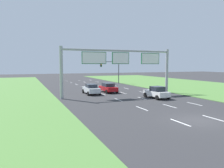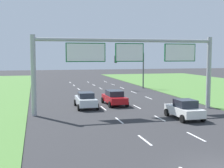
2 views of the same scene
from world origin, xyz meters
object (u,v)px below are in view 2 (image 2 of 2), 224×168
(car_lead_silver, at_px, (86,100))
(car_near_red, at_px, (114,98))
(sign_gantry, at_px, (129,58))
(traffic_light_mast, at_px, (132,64))
(car_mid_lane, at_px, (184,109))

(car_lead_silver, bearing_deg, car_near_red, 19.09)
(sign_gantry, xyz_separation_m, traffic_light_mast, (6.26, 18.93, -1.09))
(sign_gantry, distance_m, traffic_light_mast, 19.97)
(car_lead_silver, height_order, car_mid_lane, car_mid_lane)
(car_lead_silver, relative_size, car_mid_lane, 1.08)
(car_near_red, height_order, car_mid_lane, car_mid_lane)
(car_lead_silver, xyz_separation_m, car_mid_lane, (7.05, -7.33, 0.01))
(car_mid_lane, distance_m, sign_gantry, 6.94)
(sign_gantry, relative_size, traffic_light_mast, 3.08)
(car_lead_silver, distance_m, traffic_light_mast, 18.91)
(traffic_light_mast, bearing_deg, car_mid_lane, -96.71)
(car_near_red, distance_m, traffic_light_mast, 16.53)
(car_mid_lane, height_order, traffic_light_mast, traffic_light_mast)
(sign_gantry, bearing_deg, traffic_light_mast, 71.70)
(sign_gantry, bearing_deg, car_lead_silver, 139.22)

